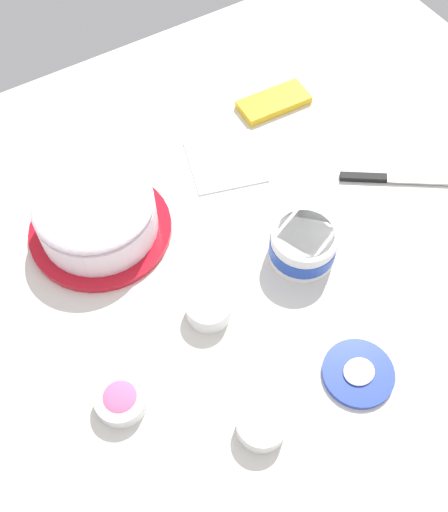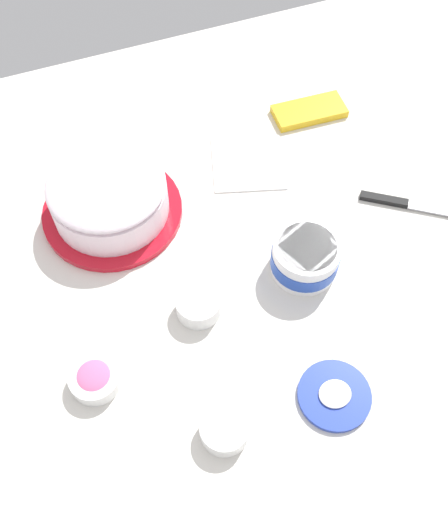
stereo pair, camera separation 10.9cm
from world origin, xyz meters
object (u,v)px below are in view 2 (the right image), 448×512
paper_napkin (248,163)px  sprinkle_bowl_pink (95,378)px  spreading_knife (408,204)px  sprinkle_bowl_yellow (198,305)px  sprinkle_bowl_blue (224,429)px  frosted_cake (109,197)px  frosting_tub (305,257)px  candy_box_lower (309,111)px  frosting_tub_lid (334,395)px

paper_napkin → sprinkle_bowl_pink: bearing=40.6°
spreading_knife → sprinkle_bowl_yellow: bearing=9.0°
sprinkle_bowl_blue → paper_napkin: sprinkle_bowl_blue is taller
sprinkle_bowl_yellow → sprinkle_bowl_blue: (0.03, 0.22, -0.00)m
frosted_cake → sprinkle_bowl_pink: bearing=70.6°
frosting_tub → frosted_cake: bearing=-39.5°
frosted_cake → spreading_knife: 0.59m
candy_box_lower → sprinkle_bowl_pink: bearing=39.6°
sprinkle_bowl_yellow → paper_napkin: size_ratio=0.54×
sprinkle_bowl_pink → paper_napkin: size_ratio=0.57×
candy_box_lower → frosted_cake: bearing=16.2°
spreading_knife → sprinkle_bowl_blue: (0.51, 0.30, 0.01)m
sprinkle_bowl_blue → candy_box_lower: (-0.43, -0.60, -0.01)m
sprinkle_bowl_blue → paper_napkin: (-0.25, -0.51, -0.02)m
frosting_tub_lid → paper_napkin: 0.52m
frosted_cake → candy_box_lower: size_ratio=1.73×
frosting_tub → sprinkle_bowl_blue: (0.25, 0.24, -0.02)m
spreading_knife → candy_box_lower: 0.31m
frosting_tub → sprinkle_bowl_yellow: (0.21, 0.02, -0.02)m
frosting_tub_lid → sprinkle_bowl_yellow: size_ratio=1.51×
frosting_tub_lid → sprinkle_bowl_blue: size_ratio=1.54×
frosting_tub_lid → paper_napkin: frosting_tub_lid is taller
frosting_tub_lid → spreading_knife: size_ratio=0.59×
frosted_cake → sprinkle_bowl_pink: size_ratio=3.22×
sprinkle_bowl_pink → sprinkle_bowl_yellow: size_ratio=1.06×
frosted_cake → frosting_tub_lid: frosted_cake is taller
spreading_knife → sprinkle_bowl_pink: 0.69m
frosting_tub → paper_napkin: (0.00, -0.27, -0.04)m
frosted_cake → sprinkle_bowl_yellow: (-0.09, 0.26, -0.03)m
frosting_tub_lid → spreading_knife: bearing=-135.9°
frosted_cake → sprinkle_bowl_yellow: size_ratio=3.41×
frosting_tub → sprinkle_bowl_blue: size_ratio=1.58×
spreading_knife → candy_box_lower: (0.08, -0.30, 0.00)m
sprinkle_bowl_pink → paper_napkin: bearing=-139.4°
frosted_cake → frosting_tub_lid: size_ratio=2.26×
frosting_tub → frosting_tub_lid: (0.06, 0.25, -0.03)m
spreading_knife → frosted_cake: bearing=-18.7°
sprinkle_bowl_blue → paper_napkin: size_ratio=0.53×
spreading_knife → sprinkle_bowl_pink: (0.68, 0.14, 0.01)m
frosted_cake → candy_box_lower: frosted_cake is taller
sprinkle_bowl_blue → spreading_knife: bearing=-149.6°
frosting_tub → frosting_tub_lid: size_ratio=1.03×
spreading_knife → candy_box_lower: size_ratio=1.29×
spreading_knife → sprinkle_bowl_blue: size_ratio=2.59×
frosting_tub_lid → sprinkle_bowl_blue: sprinkle_bowl_blue is taller
candy_box_lower → paper_napkin: (0.18, 0.09, -0.01)m
sprinkle_bowl_blue → sprinkle_bowl_pink: bearing=-42.1°
frosted_cake → candy_box_lower: (-0.48, -0.11, -0.04)m
frosting_tub → frosting_tub_lid: 0.25m
frosted_cake → sprinkle_bowl_pink: (0.12, 0.33, -0.03)m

